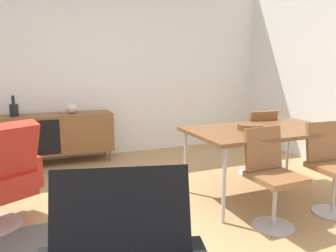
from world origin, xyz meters
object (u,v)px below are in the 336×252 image
object	(u,v)px
wooden_bowl_on_table	(250,127)
dining_chair_front_left	(271,173)
dining_table	(264,132)
dining_chair_back_right	(256,140)
vase_cobalt	(14,109)
dining_chair_front_right	(331,164)
vase_sculptural_dark	(72,108)
sideboard	(55,134)

from	to	relation	value
wooden_bowl_on_table	dining_chair_front_left	world-z (taller)	dining_chair_front_left
dining_table	dining_chair_back_right	size ratio (longest dim) A/B	1.87
dining_chair_back_right	vase_cobalt	bearing A→B (deg)	151.68
vase_cobalt	dining_chair_front_right	xyz separation A→B (m)	(2.83, -2.64, -0.34)
dining_table	dining_chair_front_right	distance (m)	0.70
vase_sculptural_dark	dining_chair_back_right	distance (m)	2.59
vase_cobalt	dining_table	bearing A→B (deg)	-40.02
dining_chair_front_left	dining_table	bearing A→B (deg)	57.80
wooden_bowl_on_table	dining_chair_back_right	bearing A→B (deg)	47.01
dining_table	vase_sculptural_dark	bearing A→B (deg)	129.71
sideboard	dining_chair_back_right	xyz separation A→B (m)	(2.32, -1.52, 0.03)
vase_cobalt	wooden_bowl_on_table	distance (m)	3.10
dining_chair_back_right	dining_table	bearing A→B (deg)	-121.74
dining_chair_front_right	vase_cobalt	bearing A→B (deg)	137.02
sideboard	dining_chair_front_right	world-z (taller)	dining_chair_front_right
dining_table	wooden_bowl_on_table	bearing A→B (deg)	-178.03
wooden_bowl_on_table	dining_chair_back_right	world-z (taller)	dining_chair_back_right
dining_chair_front_left	dining_chair_front_right	bearing A→B (deg)	-0.01
sideboard	vase_cobalt	bearing A→B (deg)	179.79
vase_sculptural_dark	dining_chair_front_right	distance (m)	3.38
vase_sculptural_dark	dining_chair_front_right	xyz separation A→B (m)	(2.08, -2.64, -0.32)
dining_chair_back_right	wooden_bowl_on_table	bearing A→B (deg)	-132.99
vase_cobalt	wooden_bowl_on_table	bearing A→B (deg)	-42.26
vase_cobalt	dining_chair_front_right	distance (m)	3.89
vase_cobalt	wooden_bowl_on_table	size ratio (longest dim) A/B	1.08
wooden_bowl_on_table	vase_sculptural_dark	bearing A→B (deg)	126.55
dining_chair_back_right	dining_chair_front_left	xyz separation A→B (m)	(-0.70, -1.12, 0.00)
vase_sculptural_dark	dining_chair_back_right	size ratio (longest dim) A/B	0.19
dining_table	wooden_bowl_on_table	distance (m)	0.20
sideboard	dining_chair_front_left	size ratio (longest dim) A/B	1.87
vase_sculptural_dark	dining_chair_back_right	bearing A→B (deg)	-36.27
vase_cobalt	wooden_bowl_on_table	world-z (taller)	vase_cobalt
vase_sculptural_dark	dining_chair_front_left	size ratio (longest dim) A/B	0.19
vase_cobalt	dining_chair_front_left	xyz separation A→B (m)	(2.13, -2.64, -0.34)
sideboard	dining_chair_front_left	bearing A→B (deg)	-58.39
dining_chair_back_right	dining_chair_front_left	size ratio (longest dim) A/B	1.00
sideboard	wooden_bowl_on_table	size ratio (longest dim) A/B	6.15
vase_sculptural_dark	wooden_bowl_on_table	size ratio (longest dim) A/B	0.62
sideboard	wooden_bowl_on_table	world-z (taller)	wooden_bowl_on_table
dining_chair_front_left	dining_chair_front_right	xyz separation A→B (m)	(0.71, -0.00, 0.00)
vase_cobalt	dining_chair_front_left	distance (m)	3.41
dining_chair_front_right	dining_chair_front_left	bearing A→B (deg)	179.99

